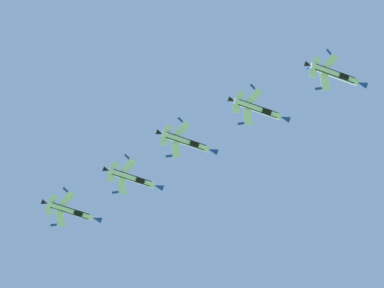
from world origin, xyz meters
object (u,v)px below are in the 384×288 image
fighter_jet_lead (335,75)px  fighter_jet_left_wing (259,109)px  fighter_jet_right_outer (71,211)px  fighter_jet_right_wing (187,142)px  fighter_jet_left_outer (133,178)px

fighter_jet_lead → fighter_jet_left_wing: size_ratio=1.00×
fighter_jet_left_wing → fighter_jet_right_outer: 54.39m
fighter_jet_lead → fighter_jet_right_outer: (-71.66, 19.60, -0.77)m
fighter_jet_right_wing → fighter_jet_left_outer: fighter_jet_left_outer is taller
fighter_jet_lead → fighter_jet_left_outer: (-54.02, 14.81, 0.07)m
fighter_jet_left_outer → fighter_jet_left_wing: bearing=39.5°
fighter_jet_lead → fighter_jet_left_outer: bearing=-139.1°
fighter_jet_left_wing → fighter_jet_left_outer: 36.11m
fighter_jet_right_wing → fighter_jet_right_outer: fighter_jet_right_wing is taller
fighter_jet_right_wing → fighter_jet_left_outer: bearing=-146.8°
fighter_jet_lead → fighter_jet_left_wing: bearing=-136.4°
fighter_jet_right_wing → fighter_jet_left_outer: (-15.62, 6.65, 0.62)m
fighter_jet_right_wing → fighter_jet_right_outer: (-33.25, 11.43, -0.21)m
fighter_jet_lead → fighter_jet_left_outer: size_ratio=1.00×
fighter_jet_left_wing → fighter_jet_right_outer: size_ratio=1.00×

